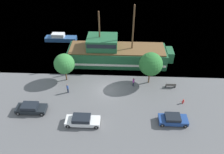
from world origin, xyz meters
The scene contains 13 objects.
ground_plane centered at (0.00, 0.00, 0.00)m, with size 160.00×160.00×0.00m, color #5B5B5E.
water_surface centered at (0.00, 44.00, 0.00)m, with size 80.00×80.00×0.00m, color #38667F.
pirate_ship centered at (1.14, 8.48, 2.02)m, with size 19.97×5.51×11.53m.
moored_boat_dockside centered at (-11.81, 16.82, 0.66)m, with size 7.08×1.94×1.77m.
parked_car_curb_front centered at (9.66, -6.68, 0.67)m, with size 4.02×1.89×1.34m.
parked_car_curb_mid centered at (-11.03, -5.40, 0.69)m, with size 4.47×1.87×1.39m.
parked_car_curb_rear centered at (-3.04, -7.43, 0.69)m, with size 4.84×1.89×1.39m.
fire_hydrant centered at (11.98, -2.67, 0.41)m, with size 0.42×0.25×0.76m.
bench_promenade_east centered at (10.70, 1.13, 0.44)m, with size 1.71×0.45×0.85m.
pedestrian_walking_near centered at (4.37, 1.24, 0.85)m, with size 0.32×0.32×1.68m.
pedestrian_walking_far centered at (-6.43, -0.93, 0.85)m, with size 0.32×0.32×1.68m.
tree_row_east centered at (-7.38, 2.42, 3.41)m, with size 3.49×3.49×5.16m.
tree_row_mideast centered at (7.08, 2.31, 3.85)m, with size 3.92×3.92×5.82m.
Camera 1 is at (1.99, -27.64, 24.13)m, focal length 35.00 mm.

